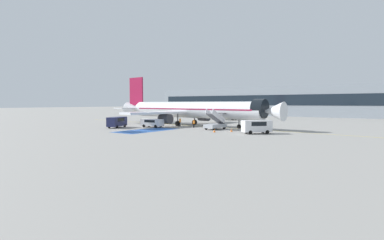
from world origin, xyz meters
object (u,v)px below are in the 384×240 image
Objects in this scene: terminal_building at (290,102)px; service_van_1 at (257,126)px; airliner at (190,110)px; ground_crew_1 at (150,122)px; boarding_stairs_forward at (215,124)px; fuel_tanker at (224,114)px; ground_crew_2 at (180,121)px; ground_crew_0 at (194,123)px; traffic_cone_0 at (214,131)px; traffic_cone_1 at (231,130)px; service_van_2 at (152,122)px; service_van_0 at (117,121)px.

service_van_1 is at bearing -76.70° from terminal_building.
service_van_1 is (19.66, -8.15, -2.25)m from airliner.
terminal_building is at bearing -127.67° from ground_crew_1.
boarding_stairs_forward is (9.88, -5.14, -2.58)m from airliner.
fuel_tanker reaches higher than service_van_1.
airliner is 4.02m from ground_crew_2.
traffic_cone_0 is (8.50, -5.88, -0.69)m from ground_crew_0.
fuel_tanker is 38.69m from traffic_cone_0.
traffic_cone_0 reaches higher than traffic_cone_1.
ground_crew_2 is 66.59m from terminal_building.
fuel_tanker is 27.78m from ground_crew_2.
service_van_2 is at bearing -175.88° from traffic_cone_1.
traffic_cone_0 is (2.83, -5.05, -0.71)m from boarding_stairs_forward.
service_van_0 is at bearing -126.87° from service_van_1.
terminal_building is (-11.78, 70.66, 5.38)m from traffic_cone_1.
terminal_building is (11.45, 76.76, 4.33)m from service_van_0.
service_van_1 reaches higher than ground_crew_1.
traffic_cone_1 is at bearing 86.77° from service_van_2.
terminal_building reaches higher than traffic_cone_1.
service_van_2 is 3.04× the size of ground_crew_1.
traffic_cone_0 is at bearing 77.39° from service_van_2.
traffic_cone_1 is at bearing 56.04° from traffic_cone_0.
terminal_building is at bearing 145.69° from service_van_1.
airliner reaches higher than traffic_cone_1.
terminal_building is (2.79, 63.24, 2.07)m from airliner.
boarding_stairs_forward reaches higher than fuel_tanker.
service_van_0 is 7.62m from ground_crew_1.
boarding_stairs_forward is 1.08× the size of service_van_2.
ground_crew_1 is at bearing -41.60° from airliner.
ground_crew_1 is 6.90m from ground_crew_2.
terminal_building is at bearing 167.80° from service_van_2.
ground_crew_1 is (-26.13, 1.92, -0.38)m from service_van_1.
ground_crew_0 is at bearing 145.34° from traffic_cone_0.
ground_crew_1 is 21.08m from traffic_cone_1.
ground_crew_1 is (-3.15, 2.48, -0.13)m from service_van_2.
fuel_tanker is at bearing -114.68° from service_van_0.
airliner reaches higher than fuel_tanker.
ground_crew_0 reaches higher than ground_crew_1.
service_van_0 is 1.14× the size of service_van_1.
boarding_stairs_forward reaches higher than ground_crew_0.
fuel_tanker reaches higher than service_van_2.
service_van_2 is 17.95m from traffic_cone_1.
traffic_cone_1 is at bearing 26.50° from fuel_tanker.
service_van_2 is at bearing -160.39° from boarding_stairs_forward.
ground_crew_0 is 0.92× the size of ground_crew_2.
service_van_0 is (-3.87, -37.80, -0.36)m from fuel_tanker.
terminal_building reaches higher than traffic_cone_0.
terminal_building reaches higher than ground_crew_1.
terminal_building reaches higher than service_van_0.
traffic_cone_1 is at bearing 146.67° from ground_crew_1.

